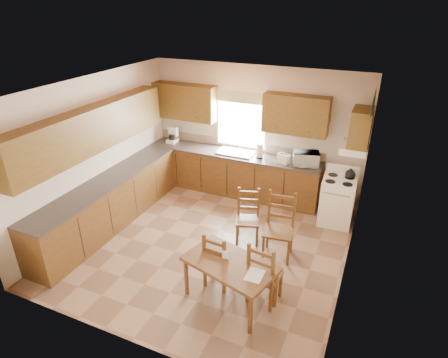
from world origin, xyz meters
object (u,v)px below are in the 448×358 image
at_px(stove, 337,202).
at_px(microwave, 306,159).
at_px(chair_far_left, 248,217).
at_px(chair_near_right, 265,271).
at_px(chair_near_left, 219,259).
at_px(chair_far_right, 279,228).
at_px(dining_table, 230,281).

height_order(stove, microwave, microwave).
height_order(stove, chair_far_left, chair_far_left).
distance_m(stove, chair_near_right, 2.55).
bearing_deg(stove, chair_near_left, -121.12).
distance_m(chair_near_left, chair_far_right, 1.16).
distance_m(dining_table, chair_near_right, 0.51).
relative_size(dining_table, chair_far_left, 1.30).
xyz_separation_m(chair_near_right, chair_far_right, (-0.11, 1.03, 0.06)).
relative_size(chair_far_left, chair_far_right, 0.86).
xyz_separation_m(dining_table, chair_near_left, (-0.28, 0.25, 0.12)).
distance_m(microwave, chair_far_right, 1.86).
xyz_separation_m(microwave, chair_near_right, (0.12, -2.81, -0.56)).
bearing_deg(microwave, chair_far_right, -105.87).
relative_size(stove, chair_near_right, 0.89).
xyz_separation_m(dining_table, chair_near_right, (0.43, 0.21, 0.16)).
distance_m(chair_near_right, chair_far_right, 1.03).
relative_size(dining_table, chair_near_left, 1.37).
relative_size(chair_near_left, chair_far_left, 0.95).
bearing_deg(chair_far_left, chair_near_right, -78.01).
bearing_deg(chair_near_right, stove, -95.95).
bearing_deg(chair_far_right, chair_far_left, 153.67).
bearing_deg(chair_far_left, microwave, 51.46).
height_order(stove, dining_table, stove).
bearing_deg(dining_table, microwave, 99.39).
height_order(microwave, chair_far_left, microwave).
bearing_deg(chair_far_right, microwave, 83.09).
relative_size(chair_near_left, chair_far_right, 0.82).
bearing_deg(chair_far_left, chair_near_left, -107.90).
distance_m(microwave, chair_near_left, 2.90).
height_order(chair_near_left, chair_far_left, chair_far_left).
bearing_deg(chair_near_left, dining_table, 142.00).
bearing_deg(chair_near_right, chair_far_right, -76.45).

